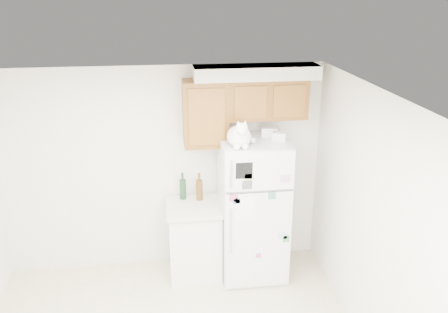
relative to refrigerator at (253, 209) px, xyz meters
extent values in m
cube|color=silver|center=(-1.02, 0.39, 0.40)|extent=(3.80, 0.04, 2.50)
cube|color=silver|center=(0.88, -1.61, 0.40)|extent=(0.04, 4.00, 2.50)
cube|color=white|center=(-1.02, -1.61, 1.65)|extent=(3.80, 4.00, 0.04)
cube|color=brown|center=(0.18, 0.22, 1.27)|extent=(0.90, 0.33, 0.45)
cube|color=brown|center=(-0.52, 0.22, 1.12)|extent=(0.50, 0.33, 0.75)
cube|color=silver|center=(0.05, 0.23, 1.57)|extent=(1.40, 0.37, 0.15)
cube|color=silver|center=(0.00, 0.01, 0.00)|extent=(0.76, 0.72, 1.70)
cube|color=silver|center=(0.00, -0.36, 0.62)|extent=(0.74, 0.03, 0.44)
cube|color=silver|center=(0.00, -0.36, -0.22)|extent=(0.74, 0.03, 1.19)
cube|color=#59595B|center=(0.00, -0.36, 0.40)|extent=(0.74, 0.03, 0.02)
cylinder|color=silver|center=(-0.32, -0.39, 0.62)|extent=(0.02, 0.02, 0.32)
cylinder|color=silver|center=(-0.32, -0.39, -0.05)|extent=(0.02, 0.02, 0.55)
cube|color=black|center=(-0.18, -0.38, 0.65)|extent=(0.18, 0.00, 0.18)
cube|color=white|center=(-0.16, -0.38, 0.20)|extent=(0.22, 0.00, 0.28)
cube|color=#B14795|center=(0.00, -0.38, -0.40)|extent=(0.06, 0.00, 0.06)
cube|color=#BD87B5|center=(0.27, -0.38, 0.53)|extent=(0.11, 0.00, 0.09)
cube|color=#3E894B|center=(0.31, -0.38, -0.21)|extent=(0.07, 0.00, 0.08)
cube|color=#46474B|center=(-0.15, -0.38, 0.48)|extent=(0.11, 0.00, 0.10)
cube|color=#C04C9B|center=(-0.13, -0.38, 0.58)|extent=(0.07, 0.00, 0.06)
cube|color=#3149AC|center=(-0.26, -0.38, 0.30)|extent=(0.07, 0.00, 0.06)
cube|color=#99B5DA|center=(0.27, -0.38, -0.16)|extent=(0.11, 0.00, 0.08)
cube|color=silver|center=(0.02, -0.38, 0.33)|extent=(0.07, 0.00, 0.09)
cube|color=white|center=(-0.19, -0.38, -0.25)|extent=(0.08, 0.00, 0.05)
cube|color=#C14D7B|center=(-0.29, -0.38, 0.34)|extent=(0.09, 0.00, 0.08)
cube|color=#77A452|center=(-0.13, -0.38, 0.57)|extent=(0.08, 0.00, 0.08)
cube|color=#3A8155|center=(0.13, -0.38, 0.34)|extent=(0.08, 0.00, 0.09)
cube|color=white|center=(-0.69, 0.07, -0.41)|extent=(0.60, 0.60, 0.88)
cube|color=silver|center=(-0.69, 0.05, 0.05)|extent=(0.64, 0.64, 0.04)
ellipsoid|color=white|center=(-0.20, -0.15, 0.95)|extent=(0.26, 0.35, 0.22)
ellipsoid|color=white|center=(-0.20, -0.25, 1.00)|extent=(0.19, 0.15, 0.21)
sphere|color=white|center=(-0.20, -0.30, 1.08)|extent=(0.13, 0.13, 0.13)
cone|color=white|center=(-0.23, -0.30, 1.15)|extent=(0.04, 0.04, 0.05)
cone|color=white|center=(-0.16, -0.30, 1.15)|extent=(0.04, 0.04, 0.05)
cone|color=#D88C8C|center=(-0.23, -0.31, 1.15)|extent=(0.02, 0.02, 0.03)
cone|color=#D88C8C|center=(-0.16, -0.31, 1.15)|extent=(0.02, 0.02, 0.03)
sphere|color=white|center=(-0.20, -0.36, 1.06)|extent=(0.06, 0.06, 0.06)
sphere|color=white|center=(-0.24, -0.29, 0.88)|extent=(0.07, 0.07, 0.07)
sphere|color=white|center=(-0.15, -0.29, 0.88)|extent=(0.07, 0.07, 0.07)
cylinder|color=white|center=(-0.09, -0.03, 0.88)|extent=(0.16, 0.22, 0.08)
cube|color=white|center=(0.21, 0.16, 0.90)|extent=(0.20, 0.16, 0.10)
cube|color=white|center=(0.28, -0.01, 0.89)|extent=(0.18, 0.16, 0.09)
camera|label=1|loc=(-1.01, -4.92, 2.50)|focal=38.00mm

